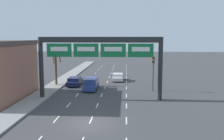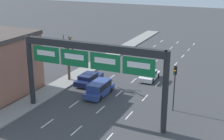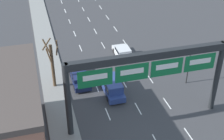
% 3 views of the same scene
% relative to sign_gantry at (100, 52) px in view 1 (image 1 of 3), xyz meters
% --- Properties ---
extents(ground_plane, '(220.00, 220.00, 0.00)m').
position_rel_sign_gantry_xyz_m(ground_plane, '(-0.00, -9.07, -5.88)').
color(ground_plane, '#3D3D3F').
extents(sidewalk_left, '(2.80, 110.00, 0.15)m').
position_rel_sign_gantry_xyz_m(sidewalk_left, '(-8.00, -9.07, -5.80)').
color(sidewalk_left, gray).
rests_on(sidewalk_left, ground_plane).
extents(lane_dashes, '(6.72, 67.00, 0.01)m').
position_rel_sign_gantry_xyz_m(lane_dashes, '(-0.00, 4.43, -5.87)').
color(lane_dashes, white).
rests_on(lane_dashes, ground_plane).
extents(sign_gantry, '(15.36, 0.70, 7.72)m').
position_rel_sign_gantry_xyz_m(sign_gantry, '(0.00, 0.00, 0.00)').
color(sign_gantry, '#232628').
rests_on(sign_gantry, ground_plane).
extents(suv_blue, '(1.88, 4.78, 1.74)m').
position_rel_sign_gantry_xyz_m(suv_blue, '(-1.89, 5.37, -4.91)').
color(suv_blue, navy).
rests_on(suv_blue, ground_plane).
extents(car_white, '(1.91, 4.13, 1.32)m').
position_rel_sign_gantry_xyz_m(car_white, '(1.76, 13.08, -5.17)').
color(car_white, silver).
rests_on(car_white, ground_plane).
extents(car_navy, '(1.92, 4.89, 1.35)m').
position_rel_sign_gantry_xyz_m(car_navy, '(-4.97, 8.42, -5.15)').
color(car_navy, '#19234C').
rests_on(car_navy, ground_plane).
extents(traffic_light_near_gantry, '(0.30, 0.35, 4.94)m').
position_rel_sign_gantry_xyz_m(traffic_light_near_gantry, '(7.08, 4.95, -2.37)').
color(traffic_light_near_gantry, black).
rests_on(traffic_light_near_gantry, ground_plane).
extents(tree_bare_second, '(1.81, 1.80, 6.15)m').
position_rel_sign_gantry_xyz_m(tree_bare_second, '(-7.90, 8.34, -2.52)').
color(tree_bare_second, brown).
rests_on(tree_bare_second, sidewalk_left).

